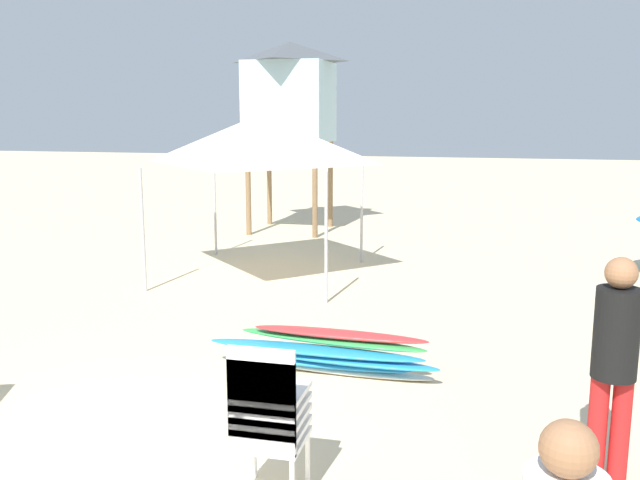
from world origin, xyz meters
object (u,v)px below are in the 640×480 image
(surfboard_pile, at_px, (331,353))
(lifeguard_tower, at_px, (290,92))
(stacked_plastic_chairs, at_px, (267,411))
(lifeguard_near_left, at_px, (615,356))
(popup_canopy, at_px, (261,139))

(surfboard_pile, height_order, lifeguard_tower, lifeguard_tower)
(lifeguard_tower, bearing_deg, stacked_plastic_chairs, -74.79)
(lifeguard_tower, bearing_deg, surfboard_pile, -71.34)
(lifeguard_near_left, height_order, popup_canopy, popup_canopy)
(stacked_plastic_chairs, xyz_separation_m, popup_canopy, (-2.25, 6.66, 1.63))
(stacked_plastic_chairs, xyz_separation_m, surfboard_pile, (-0.11, 2.50, -0.46))
(popup_canopy, xyz_separation_m, lifeguard_tower, (-0.79, 4.50, 0.89))
(lifeguard_tower, bearing_deg, popup_canopy, -80.07)
(lifeguard_near_left, bearing_deg, popup_canopy, 128.47)
(lifeguard_near_left, bearing_deg, surfboard_pile, 146.31)
(lifeguard_near_left, height_order, lifeguard_tower, lifeguard_tower)
(lifeguard_near_left, relative_size, popup_canopy, 0.59)
(popup_canopy, bearing_deg, lifeguard_near_left, -51.53)
(surfboard_pile, bearing_deg, lifeguard_near_left, -33.69)
(lifeguard_near_left, distance_m, popup_canopy, 7.56)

